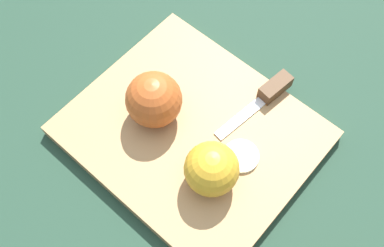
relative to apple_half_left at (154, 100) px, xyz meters
name	(u,v)px	position (x,y,z in m)	size (l,w,h in m)	color
ground_plane	(192,136)	(0.06, 0.01, -0.06)	(4.00, 4.00, 0.00)	#1E3828
cutting_board	(192,133)	(0.06, 0.01, -0.05)	(0.38, 0.33, 0.02)	#A37A4C
apple_half_left	(154,100)	(0.00, 0.00, 0.00)	(0.08, 0.08, 0.08)	#AD4C1E
apple_half_right	(212,169)	(0.13, -0.04, 0.00)	(0.08, 0.08, 0.08)	gold
knife	(271,91)	(0.13, 0.13, -0.03)	(0.05, 0.15, 0.02)	silver
apple_slice	(241,156)	(0.15, 0.02, -0.04)	(0.05, 0.05, 0.01)	beige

